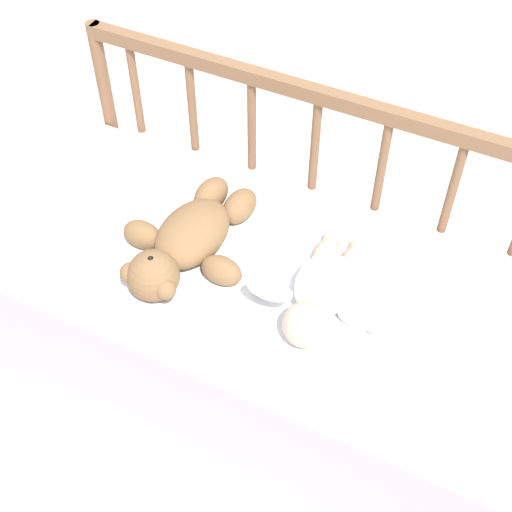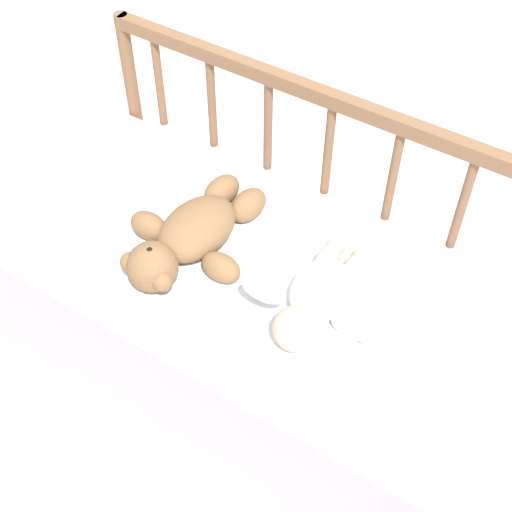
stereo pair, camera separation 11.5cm
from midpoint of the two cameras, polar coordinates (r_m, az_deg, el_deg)
The scene contains 6 objects.
ground_plane at distance 2.00m, azimuth -1.70°, elevation -10.21°, with size 12.00×12.00×0.00m, color silver.
crib_mattress at distance 1.80m, azimuth -1.86°, elevation -6.34°, with size 1.25×0.60×0.47m.
crib_rail at distance 1.76m, azimuth 2.75°, elevation 7.35°, with size 1.25×0.04×0.77m.
blanket at distance 1.62m, azimuth -2.39°, elevation -1.11°, with size 0.79×0.49×0.01m.
teddy_bear at distance 1.63m, azimuth -7.59°, elevation 1.14°, with size 0.32×0.41×0.12m.
baby at distance 1.53m, azimuth 3.20°, elevation -2.86°, with size 0.30×0.34×0.10m.
Camera 1 is at (0.46, -0.92, 1.72)m, focal length 50.00 mm.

